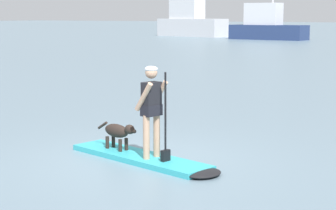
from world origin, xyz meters
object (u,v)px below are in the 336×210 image
object	(u,v)px
paddleboard	(148,159)
dog	(118,132)
moored_boat_outer	(190,23)
moored_boat_port	(267,26)
person_paddler	(152,106)

from	to	relation	value
paddleboard	dog	bearing A→B (deg)	168.18
paddleboard	moored_boat_outer	bearing A→B (deg)	119.23
paddleboard	moored_boat_port	distance (m)	54.28
paddleboard	moored_boat_outer	distance (m)	62.57
moored_boat_outer	paddleboard	bearing A→B (deg)	-60.77
paddleboard	moored_boat_outer	size ratio (longest dim) A/B	0.35
moored_boat_outer	moored_boat_port	world-z (taller)	moored_boat_port
dog	moored_boat_outer	bearing A→B (deg)	118.66
moored_boat_outer	moored_boat_port	xyz separation A→B (m)	(11.72, -3.69, -0.22)
dog	moored_boat_port	world-z (taller)	moored_boat_port
paddleboard	moored_boat_outer	xyz separation A→B (m)	(-30.54, 54.59, 1.66)
dog	moored_boat_port	size ratio (longest dim) A/B	0.09
person_paddler	dog	world-z (taller)	person_paddler
person_paddler	moored_boat_port	size ratio (longest dim) A/B	0.15
person_paddler	dog	size ratio (longest dim) A/B	1.54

